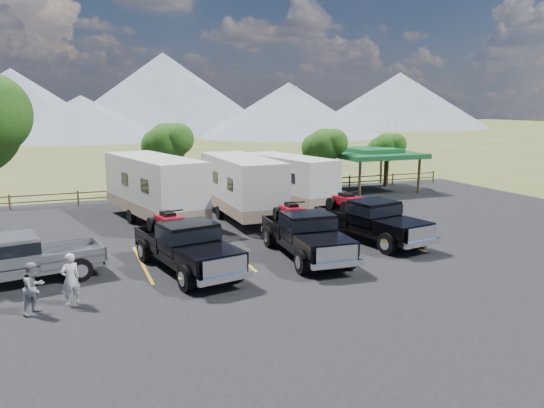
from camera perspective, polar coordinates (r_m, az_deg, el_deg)
name	(u,v)px	position (r m, az deg, el deg)	size (l,w,h in m)	color
ground	(317,277)	(20.54, 4.83, -7.78)	(320.00, 320.00, 0.00)	#4A5624
asphalt_lot	(286,255)	(23.13, 1.52, -5.56)	(44.00, 34.00, 0.04)	black
stall_lines	(277,249)	(24.01, 0.58, -4.88)	(12.12, 5.50, 0.01)	gold
tree_ne_a	(324,146)	(38.83, 5.65, 6.22)	(3.11, 2.92, 4.76)	black
tree_ne_b	(387,147)	(42.76, 12.24, 5.97)	(2.77, 2.59, 4.27)	black
tree_north	(167,143)	(37.13, -11.20, 6.41)	(3.46, 3.24, 5.25)	black
rail_fence	(227,188)	(37.94, -4.88, 1.75)	(36.12, 0.12, 1.00)	brown
pavilion	(372,154)	(40.87, 10.70, 5.33)	(6.20, 6.20, 3.22)	brown
mountain_range	(64,97)	(123.40, -21.45, 10.65)	(209.00, 71.00, 20.00)	slate
rig_left	(186,244)	(21.08, -9.26, -4.29)	(3.34, 6.84, 2.19)	black
rig_center	(305,233)	(22.72, 3.58, -3.09)	(2.62, 6.62, 2.17)	black
rig_right	(370,219)	(25.76, 10.48, -1.57)	(3.24, 6.84, 2.19)	black
trailer_left	(154,188)	(29.90, -12.56, 1.68)	(4.52, 10.43, 3.62)	silver
trailer_center	(241,187)	(30.11, -3.30, 1.87)	(2.71, 10.06, 3.50)	silver
trailer_right	(289,180)	(33.59, 1.81, 2.55)	(3.88, 9.31, 3.22)	silver
pickup_silver	(19,259)	(21.36, -25.57, -5.34)	(6.29, 3.08, 1.81)	slate
person_a	(70,279)	(18.56, -20.86, -7.55)	(0.64, 0.42, 1.74)	silver
person_b	(34,288)	(18.26, -24.25, -8.24)	(0.81, 0.63, 1.66)	gray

